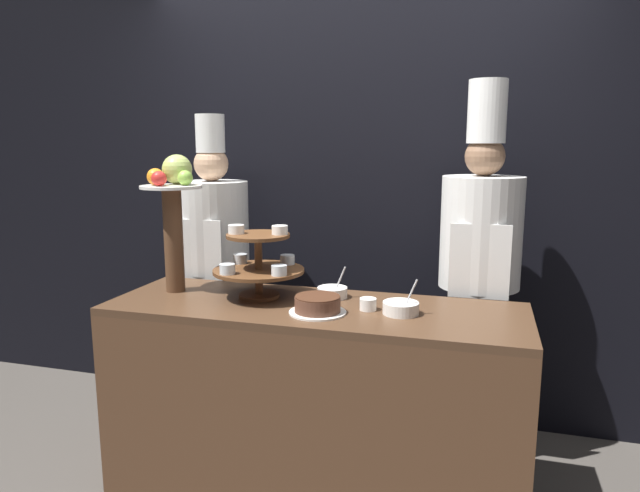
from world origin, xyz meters
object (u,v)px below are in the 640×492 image
(fruit_pedestal, at_px, (173,204))
(chef_center_left, at_px, (479,264))
(cup_white, at_px, (368,304))
(tiered_stand, at_px, (259,262))
(serving_bowl_near, at_px, (401,308))
(chef_left, at_px, (214,259))
(cake_round, at_px, (318,305))
(serving_bowl_far, at_px, (332,292))

(fruit_pedestal, xyz_separation_m, chef_center_left, (1.42, 0.47, -0.31))
(fruit_pedestal, relative_size, cup_white, 9.05)
(tiered_stand, height_order, serving_bowl_near, tiered_stand)
(cup_white, relative_size, chef_left, 0.04)
(fruit_pedestal, distance_m, cup_white, 1.05)
(fruit_pedestal, bearing_deg, cup_white, -4.69)
(cake_round, distance_m, chef_center_left, 0.93)
(fruit_pedestal, xyz_separation_m, chef_left, (-0.03, 0.47, -0.37))
(serving_bowl_far, xyz_separation_m, chef_left, (-0.80, 0.40, 0.03))
(cup_white, xyz_separation_m, chef_left, (-1.00, 0.55, 0.03))
(chef_left, bearing_deg, cake_round, -39.30)
(cake_round, bearing_deg, serving_bowl_near, 14.27)
(tiered_stand, height_order, cake_round, tiered_stand)
(tiered_stand, bearing_deg, cake_round, -27.32)
(cup_white, height_order, serving_bowl_near, serving_bowl_near)
(tiered_stand, relative_size, fruit_pedestal, 0.65)
(cake_round, height_order, chef_center_left, chef_center_left)
(serving_bowl_far, bearing_deg, cake_round, -89.24)
(fruit_pedestal, distance_m, chef_center_left, 1.53)
(cup_white, distance_m, chef_center_left, 0.72)
(tiered_stand, distance_m, chef_center_left, 1.10)
(tiered_stand, distance_m, chef_left, 0.68)
(cake_round, bearing_deg, cup_white, 28.12)
(serving_bowl_near, height_order, serving_bowl_far, serving_bowl_near)
(cup_white, relative_size, chef_center_left, 0.04)
(fruit_pedestal, relative_size, chef_left, 0.37)
(tiered_stand, distance_m, serving_bowl_near, 0.69)
(cake_round, relative_size, cup_white, 3.36)
(tiered_stand, bearing_deg, cup_white, -7.32)
(chef_center_left, bearing_deg, chef_left, 180.00)
(serving_bowl_near, bearing_deg, cake_round, -165.73)
(fruit_pedestal, bearing_deg, cake_round, -13.43)
(serving_bowl_near, bearing_deg, fruit_pedestal, 174.98)
(tiered_stand, distance_m, fruit_pedestal, 0.50)
(serving_bowl_far, bearing_deg, cup_white, -37.69)
(tiered_stand, relative_size, serving_bowl_far, 2.81)
(serving_bowl_near, distance_m, chef_left, 1.28)
(tiered_stand, height_order, serving_bowl_far, tiered_stand)
(chef_left, bearing_deg, tiered_stand, -45.94)
(chef_left, bearing_deg, serving_bowl_near, -26.57)
(fruit_pedestal, bearing_deg, chef_left, 94.15)
(cake_round, bearing_deg, chef_center_left, 45.47)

